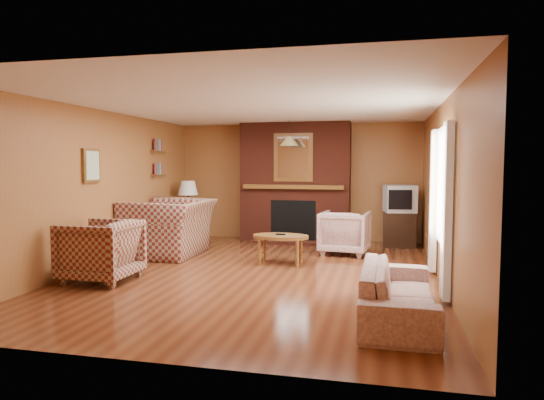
% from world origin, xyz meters
% --- Properties ---
extents(floor, '(6.50, 6.50, 0.00)m').
position_xyz_m(floor, '(0.00, 0.00, 0.00)').
color(floor, '#4F2311').
rests_on(floor, ground).
extents(ceiling, '(6.50, 6.50, 0.00)m').
position_xyz_m(ceiling, '(0.00, 0.00, 2.40)').
color(ceiling, white).
rests_on(ceiling, wall_back).
extents(wall_back, '(6.50, 0.00, 6.50)m').
position_xyz_m(wall_back, '(0.00, 3.25, 1.20)').
color(wall_back, '#9C5F30').
rests_on(wall_back, floor).
extents(wall_front, '(6.50, 0.00, 6.50)m').
position_xyz_m(wall_front, '(0.00, -3.25, 1.20)').
color(wall_front, '#9C5F30').
rests_on(wall_front, floor).
extents(wall_left, '(0.00, 6.50, 6.50)m').
position_xyz_m(wall_left, '(-2.50, 0.00, 1.20)').
color(wall_left, '#9C5F30').
rests_on(wall_left, floor).
extents(wall_right, '(0.00, 6.50, 6.50)m').
position_xyz_m(wall_right, '(2.50, 0.00, 1.20)').
color(wall_right, '#9C5F30').
rests_on(wall_right, floor).
extents(fireplace, '(2.20, 0.82, 2.40)m').
position_xyz_m(fireplace, '(0.00, 2.98, 1.18)').
color(fireplace, '#531D12').
rests_on(fireplace, floor).
extents(window_right, '(0.10, 1.85, 2.00)m').
position_xyz_m(window_right, '(2.45, -0.20, 1.13)').
color(window_right, beige).
rests_on(window_right, wall_right).
extents(bookshelf, '(0.09, 0.55, 0.71)m').
position_xyz_m(bookshelf, '(-2.44, 1.90, 1.67)').
color(bookshelf, brown).
rests_on(bookshelf, wall_left).
extents(botanical_print, '(0.05, 0.40, 0.50)m').
position_xyz_m(botanical_print, '(-2.47, -0.30, 1.55)').
color(botanical_print, brown).
rests_on(botanical_print, wall_left).
extents(pendant_light, '(0.36, 0.36, 0.48)m').
position_xyz_m(pendant_light, '(0.00, 2.30, 2.00)').
color(pendant_light, black).
rests_on(pendant_light, ceiling).
extents(plaid_loveseat, '(1.30, 1.48, 0.95)m').
position_xyz_m(plaid_loveseat, '(-1.85, 1.02, 0.48)').
color(plaid_loveseat, maroon).
rests_on(plaid_loveseat, floor).
extents(plaid_armchair, '(0.91, 0.88, 0.82)m').
position_xyz_m(plaid_armchair, '(-1.95, -0.93, 0.41)').
color(plaid_armchair, maroon).
rests_on(plaid_armchair, floor).
extents(floral_sofa, '(0.74, 1.85, 0.54)m').
position_xyz_m(floral_sofa, '(1.90, -1.66, 0.27)').
color(floral_sofa, beige).
rests_on(floral_sofa, floor).
extents(floral_armchair, '(0.89, 0.91, 0.75)m').
position_xyz_m(floral_armchair, '(1.10, 1.79, 0.38)').
color(floral_armchair, beige).
rests_on(floral_armchair, floor).
extents(coffee_table, '(0.89, 0.55, 0.48)m').
position_xyz_m(coffee_table, '(0.18, 0.70, 0.40)').
color(coffee_table, brown).
rests_on(coffee_table, floor).
extents(side_table, '(0.46, 0.46, 0.57)m').
position_xyz_m(side_table, '(-2.10, 2.45, 0.28)').
color(side_table, brown).
rests_on(side_table, floor).
extents(table_lamp, '(0.40, 0.40, 0.66)m').
position_xyz_m(table_lamp, '(-2.10, 2.45, 0.94)').
color(table_lamp, white).
rests_on(table_lamp, side_table).
extents(tv_stand, '(0.61, 0.55, 0.66)m').
position_xyz_m(tv_stand, '(2.05, 2.80, 0.33)').
color(tv_stand, black).
rests_on(tv_stand, floor).
extents(crt_tv, '(0.64, 0.64, 0.51)m').
position_xyz_m(crt_tv, '(2.05, 2.79, 0.91)').
color(crt_tv, '#ACAFB4').
rests_on(crt_tv, tv_stand).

